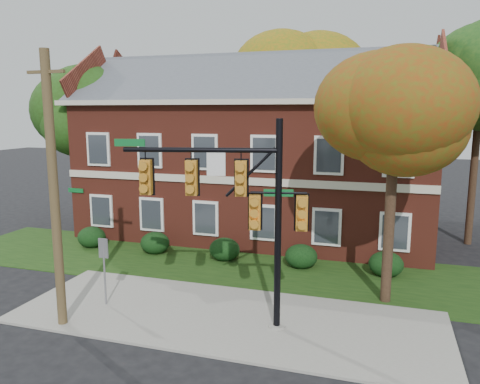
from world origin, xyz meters
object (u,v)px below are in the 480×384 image
(tree_left_rear, at_px, (88,112))
(utility_pole, at_px, (54,192))
(tree_near_right, at_px, (403,112))
(hedge_left, at_px, (155,243))
(tree_far_rear, at_px, (306,79))
(hedge_far_left, at_px, (92,237))
(hedge_center, at_px, (225,249))
(hedge_far_right, at_px, (386,264))
(hedge_right, at_px, (301,256))
(sign_post, at_px, (104,261))
(traffic_signal, at_px, (239,202))
(apartment_building, at_px, (256,143))

(tree_left_rear, distance_m, utility_pole, 13.95)
(tree_left_rear, bearing_deg, tree_near_right, -22.36)
(hedge_left, bearing_deg, tree_far_rear, 69.71)
(hedge_far_left, distance_m, hedge_center, 7.00)
(utility_pole, bearing_deg, tree_left_rear, 123.36)
(hedge_left, bearing_deg, hedge_far_right, 0.00)
(hedge_far_left, relative_size, tree_far_rear, 0.12)
(hedge_left, bearing_deg, hedge_right, 0.00)
(tree_near_right, distance_m, sign_post, 11.20)
(hedge_far_left, relative_size, hedge_left, 1.00)
(traffic_signal, bearing_deg, hedge_left, 122.33)
(apartment_building, bearing_deg, utility_pole, -101.99)
(hedge_right, distance_m, tree_left_rear, 15.17)
(hedge_center, distance_m, hedge_right, 3.50)
(tree_near_right, relative_size, traffic_signal, 1.32)
(hedge_far_left, height_order, hedge_far_right, same)
(hedge_right, relative_size, sign_post, 0.57)
(hedge_far_left, xyz_separation_m, hedge_left, (3.50, 0.00, 0.00))
(hedge_right, height_order, hedge_far_right, same)
(hedge_center, height_order, sign_post, sign_post)
(apartment_building, height_order, traffic_signal, apartment_building)
(apartment_building, distance_m, hedge_center, 6.89)
(hedge_center, bearing_deg, hedge_far_right, 0.00)
(hedge_right, xyz_separation_m, utility_pole, (-6.25, -7.70, 3.78))
(apartment_building, relative_size, hedge_right, 13.43)
(tree_far_rear, bearing_deg, tree_near_right, -69.73)
(apartment_building, relative_size, tree_left_rear, 2.12)
(hedge_center, xyz_separation_m, utility_pole, (-2.75, -7.70, 3.78))
(hedge_far_left, bearing_deg, tree_far_rear, 57.50)
(hedge_center, relative_size, utility_pole, 0.17)
(tree_near_right, bearing_deg, hedge_left, 165.19)
(traffic_signal, bearing_deg, utility_pole, -176.94)
(hedge_far_right, bearing_deg, hedge_center, 180.00)
(hedge_far_right, bearing_deg, hedge_right, 180.00)
(tree_left_rear, height_order, utility_pole, tree_left_rear)
(hedge_left, xyz_separation_m, sign_post, (1.23, -6.02, 1.13))
(apartment_building, xyz_separation_m, tree_left_rear, (-9.73, -1.12, 1.69))
(hedge_far_right, bearing_deg, tree_near_right, -85.48)
(hedge_center, bearing_deg, tree_near_right, -21.42)
(tree_near_right, bearing_deg, sign_post, -161.43)
(apartment_building, height_order, sign_post, apartment_building)
(tree_near_right, bearing_deg, hedge_far_right, 94.52)
(tree_far_rear, xyz_separation_m, utility_pole, (-4.09, -20.79, -4.54))
(tree_near_right, relative_size, utility_pole, 1.01)
(apartment_building, height_order, hedge_right, apartment_building)
(apartment_building, height_order, hedge_far_left, apartment_building)
(hedge_far_left, height_order, sign_post, sign_post)
(traffic_signal, distance_m, sign_post, 5.46)
(tree_far_rear, bearing_deg, hedge_left, -110.29)
(hedge_left, xyz_separation_m, hedge_far_right, (10.50, 0.00, 0.00))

